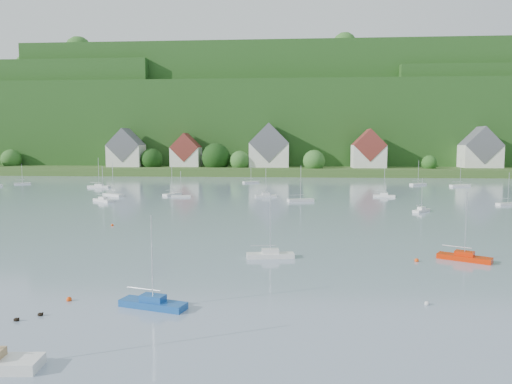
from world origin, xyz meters
TOP-DOWN VIEW (x-y plane):
  - far_shore_strip at (0.00, 200.00)m, footprint 600.00×60.00m
  - forested_ridge at (0.39, 268.57)m, footprint 620.00×181.22m
  - village_building_0 at (-55.00, 187.00)m, footprint 14.00×10.40m
  - village_building_1 at (-30.00, 189.00)m, footprint 12.00×9.36m
  - village_building_2 at (5.00, 188.00)m, footprint 16.00×11.44m
  - village_building_3 at (45.00, 186.00)m, footprint 13.00×10.40m
  - village_building_4 at (90.00, 190.00)m, footprint 15.00×10.40m
  - near_sailboat_1 at (3.77, 22.37)m, footprint 5.72×3.00m
  - near_sailboat_3 at (12.30, 40.07)m, footprint 5.57×2.30m
  - near_sailboat_5 at (33.95, 40.42)m, footprint 5.71×4.28m
  - mooring_buoy_0 at (-3.68, 23.50)m, footprint 0.45×0.45m
  - mooring_buoy_1 at (25.72, 24.69)m, footprint 0.41×0.41m
  - mooring_buoy_2 at (28.52, 39.51)m, footprint 0.48×0.48m
  - mooring_buoy_3 at (-13.57, 59.76)m, footprint 0.43×0.43m
  - duck_pair at (-4.83, 19.30)m, footprint 1.68×1.50m
  - far_sailboat_cluster at (9.43, 117.25)m, footprint 193.06×68.63m

SIDE VIEW (x-z plane):
  - mooring_buoy_0 at x=-3.68m, z-range -0.22..0.22m
  - mooring_buoy_1 at x=25.72m, z-range -0.21..0.21m
  - mooring_buoy_2 at x=28.52m, z-range -0.24..0.24m
  - mooring_buoy_3 at x=-13.57m, z-range -0.21..0.21m
  - duck_pair at x=-4.83m, z-range -0.06..0.28m
  - far_sailboat_cluster at x=9.43m, z-range -3.98..4.72m
  - near_sailboat_3 at x=12.30m, z-range -3.23..4.06m
  - near_sailboat_1 at x=3.77m, z-range -3.30..4.14m
  - near_sailboat_5 at x=33.95m, z-range -3.42..4.27m
  - far_shore_strip at x=0.00m, z-range 0.00..3.00m
  - village_building_1 at x=-30.00m, z-range 1.75..15.75m
  - village_building_3 at x=45.00m, z-range 1.68..17.18m
  - village_building_0 at x=-55.00m, z-range 1.51..17.51m
  - village_building_4 at x=90.00m, z-range 1.34..17.84m
  - village_building_2 at x=5.00m, z-range 1.27..19.27m
  - forested_ridge at x=0.39m, z-range -12.06..57.83m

